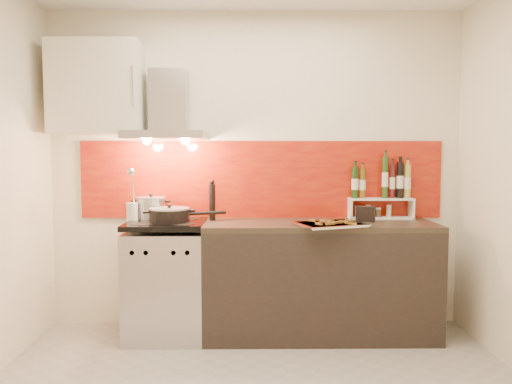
{
  "coord_description": "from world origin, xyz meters",
  "views": [
    {
      "loc": [
        -0.04,
        -2.76,
        1.44
      ],
      "look_at": [
        0.0,
        0.95,
        1.15
      ],
      "focal_mm": 35.0,
      "sensor_mm": 36.0,
      "label": 1
    }
  ],
  "objects_px": {
    "range_stove": "(167,280)",
    "baking_tray": "(330,224)",
    "pepper_mill": "(212,201)",
    "stock_pot": "(151,208)",
    "counter": "(319,279)",
    "saute_pan": "(170,215)"
  },
  "relations": [
    {
      "from": "stock_pot",
      "to": "pepper_mill",
      "type": "relative_size",
      "value": 0.73
    },
    {
      "from": "pepper_mill",
      "to": "counter",
      "type": "bearing_deg",
      "value": -8.46
    },
    {
      "from": "pepper_mill",
      "to": "baking_tray",
      "type": "xyz_separation_m",
      "value": [
        0.9,
        -0.33,
        -0.14
      ]
    },
    {
      "from": "stock_pot",
      "to": "baking_tray",
      "type": "xyz_separation_m",
      "value": [
        1.4,
        -0.38,
        -0.08
      ]
    },
    {
      "from": "stock_pot",
      "to": "pepper_mill",
      "type": "xyz_separation_m",
      "value": [
        0.5,
        -0.05,
        0.06
      ]
    },
    {
      "from": "range_stove",
      "to": "baking_tray",
      "type": "xyz_separation_m",
      "value": [
        1.25,
        -0.2,
        0.47
      ]
    },
    {
      "from": "range_stove",
      "to": "stock_pot",
      "type": "bearing_deg",
      "value": 129.91
    },
    {
      "from": "pepper_mill",
      "to": "baking_tray",
      "type": "bearing_deg",
      "value": -20.01
    },
    {
      "from": "range_stove",
      "to": "stock_pot",
      "type": "distance_m",
      "value": 0.61
    },
    {
      "from": "range_stove",
      "to": "baking_tray",
      "type": "height_order",
      "value": "baking_tray"
    },
    {
      "from": "stock_pot",
      "to": "counter",
      "type": "bearing_deg",
      "value": -7.47
    },
    {
      "from": "saute_pan",
      "to": "baking_tray",
      "type": "bearing_deg",
      "value": -7.61
    },
    {
      "from": "counter",
      "to": "saute_pan",
      "type": "xyz_separation_m",
      "value": [
        -1.16,
        -0.04,
        0.51
      ]
    },
    {
      "from": "range_stove",
      "to": "pepper_mill",
      "type": "relative_size",
      "value": 2.77
    },
    {
      "from": "stock_pot",
      "to": "pepper_mill",
      "type": "distance_m",
      "value": 0.51
    },
    {
      "from": "counter",
      "to": "range_stove",
      "type": "bearing_deg",
      "value": -179.77
    },
    {
      "from": "range_stove",
      "to": "stock_pot",
      "type": "relative_size",
      "value": 3.8
    },
    {
      "from": "counter",
      "to": "stock_pot",
      "type": "relative_size",
      "value": 7.51
    },
    {
      "from": "saute_pan",
      "to": "baking_tray",
      "type": "xyz_separation_m",
      "value": [
        1.21,
        -0.16,
        -0.05
      ]
    },
    {
      "from": "range_stove",
      "to": "pepper_mill",
      "type": "height_order",
      "value": "pepper_mill"
    },
    {
      "from": "range_stove",
      "to": "baking_tray",
      "type": "distance_m",
      "value": 1.35
    },
    {
      "from": "pepper_mill",
      "to": "range_stove",
      "type": "bearing_deg",
      "value": -159.45
    }
  ]
}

